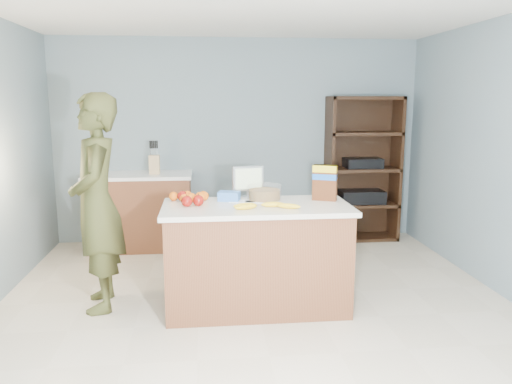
{
  "coord_description": "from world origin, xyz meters",
  "views": [
    {
      "loc": [
        -0.43,
        -3.73,
        1.76
      ],
      "look_at": [
        0.0,
        0.35,
        1.0
      ],
      "focal_mm": 35.0,
      "sensor_mm": 36.0,
      "label": 1
    }
  ],
  "objects": [
    {
      "name": "knife_block",
      "position": [
        -1.01,
        2.17,
        1.02
      ],
      "size": [
        0.12,
        0.1,
        0.31
      ],
      "color": "tan",
      "rests_on": "back_cabinet"
    },
    {
      "name": "envelopes",
      "position": [
        -0.04,
        0.43,
        0.9
      ],
      "size": [
        0.37,
        0.18,
        0.0
      ],
      "color": "white",
      "rests_on": "counter_peninsula"
    },
    {
      "name": "counter_peninsula",
      "position": [
        0.0,
        0.3,
        0.42
      ],
      "size": [
        1.56,
        0.76,
        0.9
      ],
      "color": "brown",
      "rests_on": "ground"
    },
    {
      "name": "bananas",
      "position": [
        0.04,
        0.16,
        0.92
      ],
      "size": [
        0.55,
        0.16,
        0.04
      ],
      "color": "yellow",
      "rests_on": "counter_peninsula"
    },
    {
      "name": "back_cabinet",
      "position": [
        -1.2,
        2.2,
        0.45
      ],
      "size": [
        1.24,
        0.62,
        0.9
      ],
      "color": "brown",
      "rests_on": "ground"
    },
    {
      "name": "cereal_box",
      "position": [
        0.61,
        0.43,
        1.08
      ],
      "size": [
        0.22,
        0.15,
        0.31
      ],
      "color": "#592B14",
      "rests_on": "counter_peninsula"
    },
    {
      "name": "oranges",
      "position": [
        -0.54,
        0.52,
        0.94
      ],
      "size": [
        0.34,
        0.19,
        0.08
      ],
      "color": "orange",
      "rests_on": "counter_peninsula"
    },
    {
      "name": "salad_bowl",
      "position": [
        0.09,
        0.51,
        0.96
      ],
      "size": [
        0.3,
        0.3,
        0.13
      ],
      "color": "#267219",
      "rests_on": "counter_peninsula"
    },
    {
      "name": "person",
      "position": [
        -1.33,
        0.46,
        0.91
      ],
      "size": [
        0.55,
        0.73,
        1.82
      ],
      "primitive_type": "imported",
      "rotation": [
        0.0,
        0.0,
        -1.39
      ],
      "color": "#3B3C1B",
      "rests_on": "ground"
    },
    {
      "name": "blue_carton",
      "position": [
        -0.22,
        0.5,
        0.94
      ],
      "size": [
        0.21,
        0.16,
        0.08
      ],
      "primitive_type": "cube",
      "rotation": [
        0.0,
        0.0,
        -0.27
      ],
      "color": "blue",
      "rests_on": "counter_peninsula"
    },
    {
      "name": "tv",
      "position": [
        -0.04,
        0.63,
        1.06
      ],
      "size": [
        0.28,
        0.12,
        0.28
      ],
      "color": "silver",
      "rests_on": "counter_peninsula"
    },
    {
      "name": "floor",
      "position": [
        0.0,
        0.0,
        0.0
      ],
      "size": [
        4.5,
        5.0,
        0.02
      ],
      "primitive_type": "cube",
      "color": "beige",
      "rests_on": "ground"
    },
    {
      "name": "shelving_unit",
      "position": [
        1.55,
        2.35,
        0.86
      ],
      "size": [
        0.9,
        0.4,
        1.8
      ],
      "color": "black",
      "rests_on": "ground"
    },
    {
      "name": "apples",
      "position": [
        -0.56,
        0.37,
        0.95
      ],
      "size": [
        0.23,
        0.31,
        0.09
      ],
      "color": "maroon",
      "rests_on": "counter_peninsula"
    },
    {
      "name": "walls",
      "position": [
        0.0,
        0.0,
        1.65
      ],
      "size": [
        4.52,
        5.02,
        2.51
      ],
      "color": "gray",
      "rests_on": "ground"
    }
  ]
}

